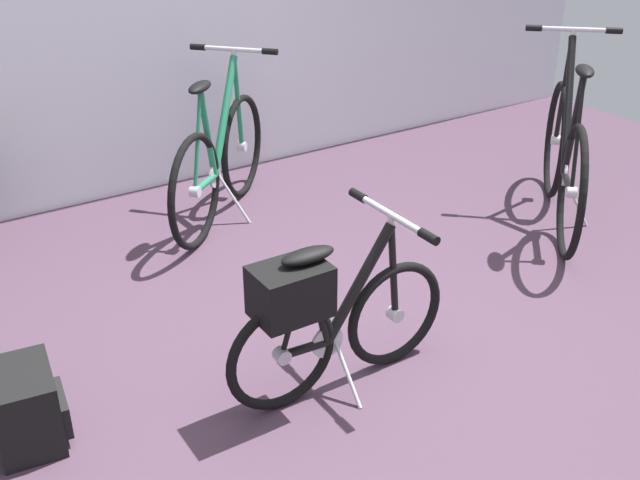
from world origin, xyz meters
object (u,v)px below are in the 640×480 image
(folding_bike_foreground, at_px, (325,314))
(display_bike_right, at_px, (220,161))
(display_bike_left, at_px, (564,157))
(backpack_on_floor, at_px, (27,407))

(folding_bike_foreground, distance_m, display_bike_right, 1.73)
(display_bike_left, bearing_deg, display_bike_right, 145.23)
(folding_bike_foreground, xyz_separation_m, display_bike_left, (2.00, 0.57, 0.04))
(folding_bike_foreground, relative_size, display_bike_right, 0.97)
(folding_bike_foreground, height_order, display_bike_right, display_bike_right)
(display_bike_left, bearing_deg, backpack_on_floor, -175.81)
(backpack_on_floor, bearing_deg, display_bike_left, 4.19)
(display_bike_left, xyz_separation_m, backpack_on_floor, (-3.06, -0.22, -0.25))
(display_bike_right, bearing_deg, folding_bike_foreground, -103.20)
(folding_bike_foreground, height_order, backpack_on_floor, folding_bike_foreground)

